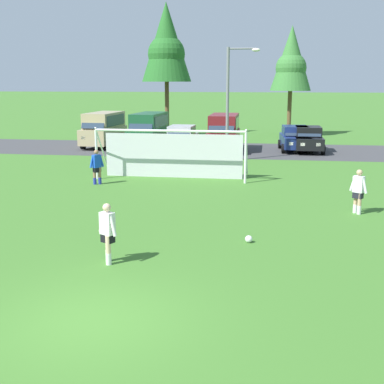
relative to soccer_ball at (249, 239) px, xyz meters
The scene contains 16 objects.
ground_plane 9.75m from the soccer_ball, 107.54° to the left, with size 400.00×400.00×0.00m, color #3D7028.
parking_lot_strip 21.41m from the soccer_ball, 97.89° to the left, with size 52.00×8.40×0.01m, color #3D3D3F.
soccer_ball is the anchor object (origin of this frame).
soccer_goal 10.95m from the soccer_ball, 112.72° to the left, with size 7.44×1.98×2.57m.
player_striker_near 10.93m from the soccer_ball, 132.96° to the left, with size 0.58×0.59×1.64m.
player_midfield_center 5.62m from the soccer_ball, 47.13° to the left, with size 0.60×0.56×1.64m.
player_defender_far 4.39m from the soccer_ball, 147.40° to the right, with size 0.64×0.50×1.64m.
parked_car_slot_far_left 24.49m from the soccer_ball, 118.01° to the left, with size 2.44×4.92×2.52m.
parked_car_slot_left 22.87m from the soccer_ball, 110.59° to the left, with size 2.42×4.91×2.52m.
parked_car_slot_center_left 21.24m from the soccer_ball, 105.09° to the left, with size 2.13×4.25×1.72m.
parked_car_slot_center 20.77m from the soccer_ball, 97.10° to the left, with size 2.20×4.80×2.52m.
parked_car_slot_center_right 21.54m from the soccer_ball, 83.81° to the left, with size 2.26×4.31×1.72m.
parked_car_slot_right 21.34m from the soccer_ball, 81.42° to the left, with size 2.07×4.22×1.72m.
tree_left_edge 31.77m from the soccer_ball, 105.69° to the left, with size 4.23×4.23×11.29m.
tree_mid_left 32.41m from the soccer_ball, 85.95° to the left, with size 3.54×3.54×9.44m.
street_lamp 16.42m from the soccer_ball, 96.37° to the left, with size 2.00×0.32×6.70m.
Camera 1 is at (3.43, -9.30, 4.78)m, focal length 48.33 mm.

